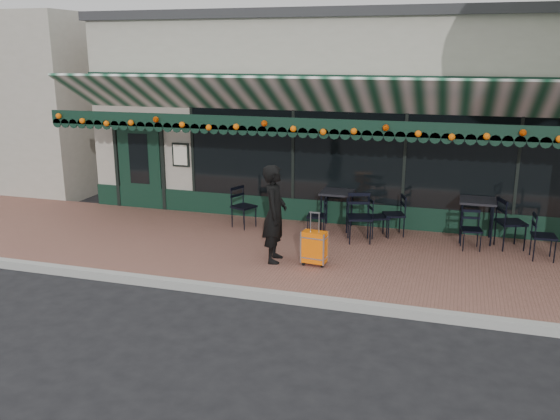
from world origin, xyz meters
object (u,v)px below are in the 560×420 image
(chair_b_right, at_px, (378,217))
(chair_solo, at_px, (244,207))
(suitcase, at_px, (314,248))
(cafe_table_a, at_px, (478,204))
(chair_a_extra, at_px, (544,237))
(chair_a_front, at_px, (471,230))
(chair_a_left, at_px, (394,215))
(chair_b_left, at_px, (317,216))
(chair_a_right, at_px, (511,223))
(cafe_table_b, at_px, (337,195))
(woman, at_px, (275,214))
(chair_b_front, at_px, (359,218))

(chair_b_right, bearing_deg, chair_solo, 68.13)
(suitcase, distance_m, cafe_table_a, 3.61)
(suitcase, height_order, chair_a_extra, suitcase)
(suitcase, distance_m, chair_a_front, 3.16)
(suitcase, distance_m, chair_b_right, 2.17)
(chair_a_left, height_order, chair_b_right, chair_a_left)
(chair_a_front, relative_size, chair_b_left, 0.97)
(suitcase, relative_size, cafe_table_a, 1.14)
(chair_a_right, distance_m, chair_a_front, 0.79)
(chair_a_right, height_order, chair_a_front, chair_a_right)
(chair_b_left, height_order, chair_solo, chair_solo)
(chair_a_right, bearing_deg, chair_b_right, 70.12)
(chair_a_left, distance_m, chair_solo, 3.16)
(cafe_table_b, relative_size, chair_b_left, 1.03)
(suitcase, relative_size, chair_a_right, 0.97)
(suitcase, relative_size, chair_solo, 1.09)
(chair_a_front, distance_m, chair_solo, 4.67)
(woman, xyz_separation_m, chair_b_front, (1.27, 1.56, -0.40))
(cafe_table_b, height_order, chair_a_extra, chair_a_extra)
(suitcase, xyz_separation_m, chair_b_right, (0.85, 2.00, 0.08))
(chair_a_left, height_order, chair_a_front, chair_a_left)
(chair_a_left, bearing_deg, chair_solo, -103.05)
(chair_b_left, bearing_deg, chair_a_front, 82.15)
(chair_b_front, bearing_deg, chair_b_left, 152.02)
(chair_a_left, relative_size, chair_b_front, 0.88)
(cafe_table_a, height_order, chair_a_extra, chair_a_extra)
(chair_a_right, distance_m, chair_a_extra, 0.74)
(chair_b_right, bearing_deg, woman, 116.53)
(chair_a_left, xyz_separation_m, chair_a_front, (1.52, -0.49, -0.05))
(woman, bearing_deg, cafe_table_b, -24.28)
(suitcase, relative_size, chair_b_right, 1.19)
(chair_b_right, height_order, chair_b_front, chair_b_front)
(chair_a_right, height_order, chair_solo, chair_a_right)
(chair_b_left, relative_size, chair_b_front, 0.81)
(chair_a_front, bearing_deg, chair_b_left, 170.15)
(chair_a_right, distance_m, chair_b_right, 2.52)
(cafe_table_b, bearing_deg, chair_a_front, -12.83)
(chair_a_right, xyz_separation_m, chair_b_right, (-2.52, -0.01, -0.09))
(cafe_table_b, relative_size, chair_a_right, 0.82)
(suitcase, xyz_separation_m, chair_b_left, (-0.38, 1.78, 0.07))
(woman, distance_m, chair_a_right, 4.58)
(cafe_table_b, xyz_separation_m, chair_a_extra, (3.99, -0.83, -0.30))
(suitcase, bearing_deg, chair_a_front, 39.10)
(cafe_table_b, relative_size, chair_b_right, 1.00)
(woman, bearing_deg, chair_a_front, -71.95)
(cafe_table_a, xyz_separation_m, cafe_table_b, (-2.83, 0.03, -0.03))
(chair_solo, bearing_deg, woman, -121.68)
(chair_b_right, bearing_deg, chair_b_front, 118.62)
(chair_a_extra, distance_m, chair_b_front, 3.37)
(chair_b_left, xyz_separation_m, chair_b_front, (0.92, -0.21, 0.09))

